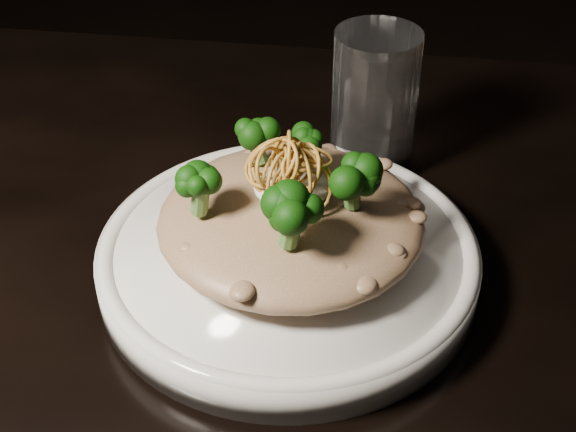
% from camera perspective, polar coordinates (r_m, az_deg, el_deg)
% --- Properties ---
extents(table, '(1.10, 0.80, 0.75)m').
position_cam_1_polar(table, '(0.65, -3.24, -10.31)').
color(table, black).
rests_on(table, ground).
extents(plate, '(0.28, 0.28, 0.03)m').
position_cam_1_polar(plate, '(0.59, 0.00, -3.14)').
color(plate, silver).
rests_on(plate, table).
extents(risotto, '(0.19, 0.19, 0.04)m').
position_cam_1_polar(risotto, '(0.57, 0.21, -0.27)').
color(risotto, brown).
rests_on(risotto, plate).
extents(broccoli, '(0.11, 0.11, 0.04)m').
position_cam_1_polar(broccoli, '(0.54, -0.60, 3.01)').
color(broccoli, black).
rests_on(broccoli, risotto).
extents(cheese, '(0.05, 0.05, 0.01)m').
position_cam_1_polar(cheese, '(0.55, 0.28, 2.14)').
color(cheese, white).
rests_on(cheese, risotto).
extents(shallots, '(0.06, 0.06, 0.04)m').
position_cam_1_polar(shallots, '(0.54, 0.10, 4.09)').
color(shallots, '#91531E').
rests_on(shallots, cheese).
extents(drinking_glass, '(0.09, 0.09, 0.13)m').
position_cam_1_polar(drinking_glass, '(0.68, 6.14, 7.97)').
color(drinking_glass, white).
rests_on(drinking_glass, table).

